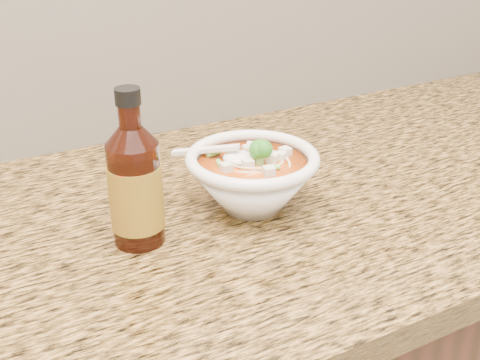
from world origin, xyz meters
name	(u,v)px	position (x,y,z in m)	size (l,w,h in m)	color
counter_slab	(71,255)	(0.00, 1.68, 0.88)	(4.00, 0.68, 0.04)	#A97C3E
soup_bowl	(252,180)	(0.26, 1.64, 0.94)	(0.19, 0.19, 0.11)	white
hot_sauce_bottle	(135,187)	(0.08, 1.63, 0.98)	(0.08, 0.08, 0.21)	#3D1208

